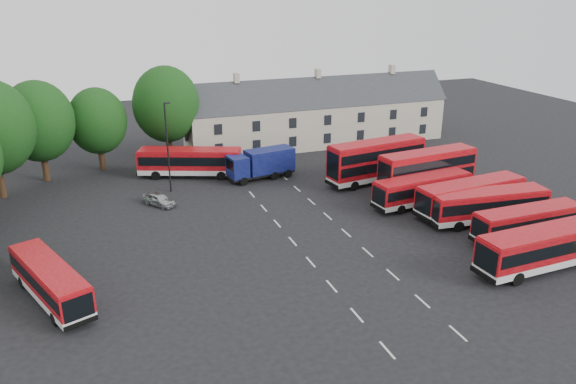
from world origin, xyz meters
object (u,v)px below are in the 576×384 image
object	(u,v)px
bus_row_a	(546,245)
box_truck	(262,163)
bus_dd_south	(427,169)
silver_car	(159,199)
bus_west	(50,279)
lamppost	(168,145)

from	to	relation	value
bus_row_a	box_truck	size ratio (longest dim) A/B	1.50
bus_dd_south	silver_car	bearing A→B (deg)	161.76
bus_row_a	bus_west	distance (m)	35.88
bus_row_a	box_truck	bearing A→B (deg)	113.64
silver_car	lamppost	xyz separation A→B (m)	(1.72, 3.53, 4.40)
box_truck	silver_car	world-z (taller)	box_truck
bus_west	silver_car	xyz separation A→B (m)	(9.37, 15.38, -1.03)
bus_row_a	bus_west	bearing A→B (deg)	164.42
bus_west	bus_dd_south	bearing A→B (deg)	-96.50
lamppost	bus_row_a	bearing A→B (deg)	-48.33
box_truck	lamppost	distance (m)	10.72
bus_west	silver_car	bearing A→B (deg)	-52.80
silver_car	bus_row_a	bearing A→B (deg)	-78.26
box_truck	silver_car	distance (m)	12.71
bus_row_a	silver_car	distance (m)	34.68
bus_dd_south	bus_west	distance (m)	37.28
silver_car	bus_dd_south	bearing A→B (deg)	-48.14
bus_dd_south	bus_row_a	bearing A→B (deg)	-99.35
bus_west	box_truck	world-z (taller)	box_truck
bus_row_a	silver_car	world-z (taller)	bus_row_a
box_truck	lamppost	size ratio (longest dim) A/B	0.83
bus_west	lamppost	world-z (taller)	lamppost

